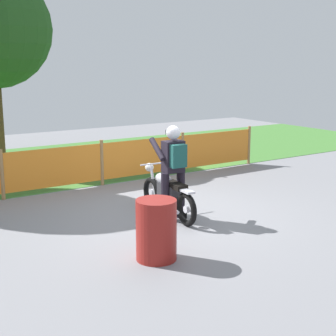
# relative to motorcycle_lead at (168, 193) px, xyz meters

# --- Properties ---
(ground) EXTENTS (24.00, 24.00, 0.02)m
(ground) POSITION_rel_motorcycle_lead_xyz_m (0.03, 0.12, -0.44)
(ground) COLOR gray
(grass_verge) EXTENTS (24.00, 6.01, 0.01)m
(grass_verge) POSITION_rel_motorcycle_lead_xyz_m (0.03, 5.78, -0.43)
(grass_verge) COLOR #427A33
(grass_verge) RESTS_ON ground
(barrier_fence) EXTENTS (9.05, 0.08, 1.05)m
(barrier_fence) POSITION_rel_motorcycle_lead_xyz_m (0.03, 2.78, 0.11)
(barrier_fence) COLOR #997547
(barrier_fence) RESTS_ON ground
(motorcycle_lead) EXTENTS (0.56, 1.89, 0.89)m
(motorcycle_lead) POSITION_rel_motorcycle_lead_xyz_m (0.00, 0.00, 0.00)
(motorcycle_lead) COLOR black
(motorcycle_lead) RESTS_ON ground
(rider_lead) EXTENTS (0.57, 0.70, 1.69)m
(rider_lead) POSITION_rel_motorcycle_lead_xyz_m (-0.01, -0.21, 0.52)
(rider_lead) COLOR black
(rider_lead) RESTS_ON ground
(oil_drum) EXTENTS (0.58, 0.58, 0.88)m
(oil_drum) POSITION_rel_motorcycle_lead_xyz_m (-1.26, -1.63, 0.01)
(oil_drum) COLOR maroon
(oil_drum) RESTS_ON ground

